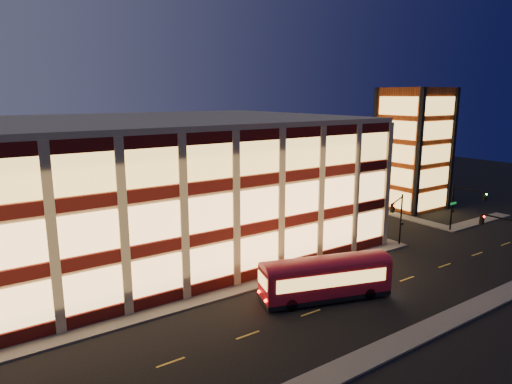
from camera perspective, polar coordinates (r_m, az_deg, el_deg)
ground at (r=39.86m, az=-3.48°, el=-13.12°), size 200.00×200.00×0.00m
sidewalk_office_south at (r=39.33m, az=-8.11°, el=-13.47°), size 54.00×2.00×0.15m
sidewalk_office_east at (r=65.65m, az=6.00°, el=-2.90°), size 2.00×30.00×0.15m
sidewalk_tower_south at (r=68.81m, az=25.84°, el=-3.37°), size 14.00×2.00×0.15m
sidewalk_tower_west at (r=73.12m, az=12.56°, el=-1.58°), size 2.00×30.00×0.15m
sidewalk_near at (r=30.84m, az=10.12°, el=-21.31°), size 100.00×2.00×0.15m
office_building at (r=51.27m, az=-16.30°, el=0.67°), size 50.45×30.45×14.50m
stair_tower at (r=72.99m, az=19.00°, el=5.15°), size 8.60×8.60×18.00m
traffic_signal_far at (r=52.91m, az=17.34°, el=-2.54°), size 3.79×1.87×6.00m
traffic_signal_right at (r=61.61m, az=24.48°, el=-1.08°), size 1.20×4.37×6.00m
traffic_signal_near at (r=48.28m, az=28.89°, el=-4.88°), size 0.32×4.45×6.00m
trolley_bus at (r=39.33m, az=8.68°, el=-10.30°), size 11.38×6.00×3.75m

